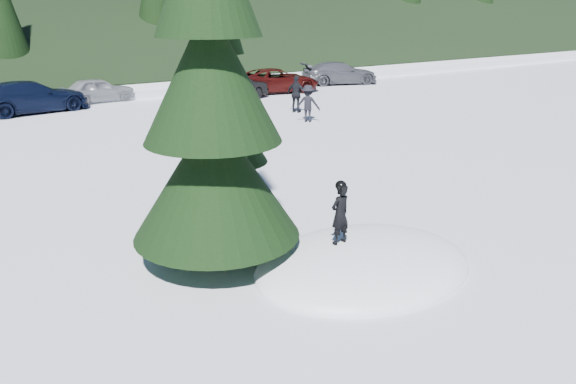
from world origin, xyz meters
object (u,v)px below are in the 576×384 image
car_4 (98,90)px  child_skier (340,214)px  spruce_short (227,137)px  car_7 (340,73)px  adult_0 (237,111)px  car_6 (276,80)px  spruce_tall (211,92)px  adult_1 (297,94)px  adult_2 (308,104)px  car_5 (233,88)px  car_3 (31,97)px

car_4 → child_skier: bearing=170.3°
spruce_short → car_7: (17.30, 17.70, -1.41)m
car_4 → car_7: size_ratio=0.77×
spruce_short → adult_0: spruce_short is taller
spruce_short → car_6: bearing=54.6°
spruce_tall → car_7: (18.30, 19.10, -2.62)m
spruce_tall → car_6: 22.62m
spruce_tall → adult_1: size_ratio=5.06×
child_skier → adult_2: (7.69, 11.78, -0.28)m
spruce_tall → car_4: size_ratio=2.34×
child_skier → adult_2: bearing=-129.8°
spruce_tall → car_5: bearing=60.8°
car_5 → spruce_tall: bearing=129.9°
adult_0 → car_5: size_ratio=0.39×
adult_2 → car_5: (-0.07, 6.63, -0.10)m
adult_0 → car_7: adult_0 is taller
adult_0 → car_3: bearing=-32.2°
spruce_tall → car_3: size_ratio=1.69×
adult_0 → adult_1: size_ratio=0.95×
spruce_short → adult_1: size_ratio=3.16×
spruce_short → car_5: bearing=61.4°
spruce_tall → adult_2: bearing=47.2°
car_5 → spruce_short: bearing=130.6°
spruce_tall → car_5: size_ratio=2.05×
adult_2 → car_7: size_ratio=0.33×
car_5 → car_7: (8.84, 2.17, 0.00)m
car_4 → car_6: bearing=-108.7°
child_skier → car_4: size_ratio=0.32×
car_5 → car_7: 9.10m
child_skier → adult_1: adult_1 is taller
adult_1 → spruce_tall: bearing=108.8°
spruce_short → car_6: (12.02, 16.91, -1.42)m
adult_1 → car_6: size_ratio=0.34×
adult_1 → car_4: adult_1 is taller
car_3 → car_6: 13.00m
adult_1 → car_5: adult_1 is taller
car_6 → car_3: bearing=96.7°
adult_1 → child_skier: bearing=117.2°
spruce_short → adult_2: bearing=46.2°
car_3 → adult_1: bearing=-131.9°
spruce_tall → adult_1: 16.39m
spruce_short → car_4: 19.37m
adult_0 → car_7: 15.04m
spruce_tall → car_3: bearing=89.8°
car_7 → child_skier: bearing=160.0°
child_skier → car_7: child_skier is taller
spruce_tall → car_7: 26.58m
child_skier → car_3: (-1.79, 20.73, -0.32)m
car_6 → adult_0: bearing=149.9°
spruce_short → car_3: spruce_short is taller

